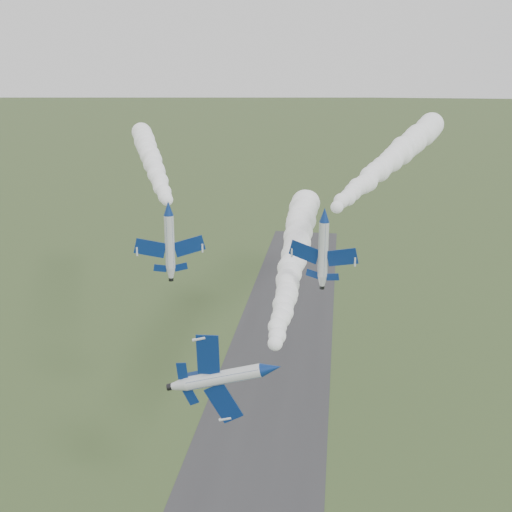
# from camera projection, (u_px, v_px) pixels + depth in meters

# --- Properties ---
(runway) EXTENTS (24.00, 260.00, 0.04)m
(runway) POSITION_uv_depth(u_px,v_px,m) (260.00, 438.00, 102.35)
(runway) COLOR #313133
(runway) RESTS_ON ground
(jet_lead) EXTENTS (3.99, 13.23, 10.58)m
(jet_lead) POSITION_uv_depth(u_px,v_px,m) (271.00, 369.00, 61.68)
(jet_lead) COLOR silver
(smoke_trail_jet_lead) EXTENTS (8.27, 65.16, 5.68)m
(smoke_trail_jet_lead) POSITION_uv_depth(u_px,v_px,m) (294.00, 252.00, 94.50)
(smoke_trail_jet_lead) COLOR white
(jet_pair_left) EXTENTS (9.86, 11.35, 2.89)m
(jet_pair_left) POSITION_uv_depth(u_px,v_px,m) (168.00, 208.00, 78.31)
(jet_pair_left) COLOR silver
(smoke_trail_jet_pair_left) EXTENTS (26.68, 62.27, 4.64)m
(smoke_trail_jet_pair_left) POSITION_uv_depth(u_px,v_px,m) (151.00, 158.00, 110.21)
(smoke_trail_jet_pair_left) COLOR white
(jet_pair_right) EXTENTS (9.72, 11.27, 2.83)m
(jet_pair_right) POSITION_uv_depth(u_px,v_px,m) (324.00, 215.00, 74.86)
(jet_pair_right) COLOR silver
(smoke_trail_jet_pair_right) EXTENTS (26.56, 71.12, 5.79)m
(smoke_trail_jet_pair_right) POSITION_uv_depth(u_px,v_px,m) (396.00, 156.00, 106.71)
(smoke_trail_jet_pair_right) COLOR white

